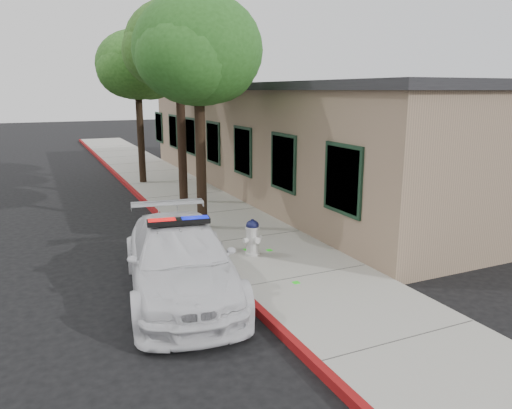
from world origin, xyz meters
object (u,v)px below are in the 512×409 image
object	(u,v)px
clapboard_building	(302,137)
fire_hydrant	(253,237)
street_tree_far	(138,69)
police_car	(180,259)
street_tree_near	(199,55)
street_tree_mid	(179,50)

from	to	relation	value
clapboard_building	fire_hydrant	bearing A→B (deg)	-127.20
clapboard_building	street_tree_far	distance (m)	7.26
police_car	fire_hydrant	world-z (taller)	police_car
street_tree_near	street_tree_mid	xyz separation A→B (m)	(0.48, 3.53, 0.38)
fire_hydrant	street_tree_near	distance (m)	5.14
street_tree_near	street_tree_mid	world-z (taller)	street_tree_mid
street_tree_mid	street_tree_near	bearing A→B (deg)	-97.80
clapboard_building	street_tree_mid	distance (m)	6.31
fire_hydrant	street_tree_near	size ratio (longest dim) A/B	0.14
clapboard_building	street_tree_far	xyz separation A→B (m)	(-5.89, 3.26, 2.73)
street_tree_far	street_tree_near	bearing A→B (deg)	-89.78
clapboard_building	street_tree_near	xyz separation A→B (m)	(-5.86, -4.53, 2.78)
fire_hydrant	street_tree_near	xyz separation A→B (m)	(-0.32, 2.77, 4.32)
police_car	street_tree_far	size ratio (longest dim) A/B	0.84
street_tree_near	police_car	bearing A→B (deg)	-114.45
street_tree_far	fire_hydrant	bearing A→B (deg)	-88.12
clapboard_building	street_tree_mid	xyz separation A→B (m)	(-5.37, -1.00, 3.16)
police_car	street_tree_mid	size ratio (longest dim) A/B	0.77
fire_hydrant	clapboard_building	bearing A→B (deg)	44.70
police_car	street_tree_near	xyz separation A→B (m)	(1.80, 3.95, 4.18)
clapboard_building	police_car	bearing A→B (deg)	-132.05
clapboard_building	street_tree_mid	bearing A→B (deg)	-169.45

